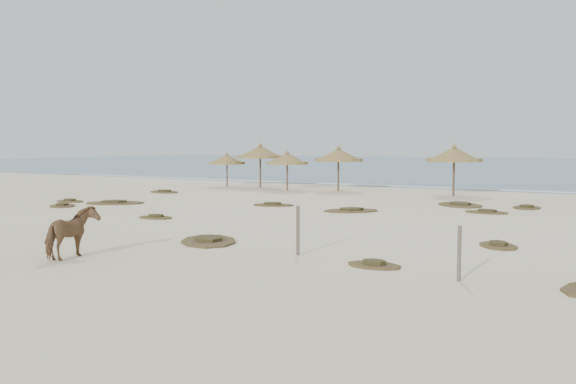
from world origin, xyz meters
name	(u,v)px	position (x,y,z in m)	size (l,w,h in m)	color
ground	(169,231)	(0.00, 0.00, 0.00)	(160.00, 160.00, 0.00)	#F5E4CA
ocean	(556,166)	(0.00, 75.00, 0.00)	(200.00, 100.00, 0.01)	navy
foam_line	(429,188)	(0.00, 26.00, 0.00)	(70.00, 0.60, 0.01)	white
palapa_0	(227,160)	(-12.50, 19.56, 1.89)	(3.09, 3.09, 2.43)	brown
palapa_1	(260,153)	(-9.96, 20.01, 2.40)	(3.56, 3.56, 3.09)	brown
palapa_2	(287,159)	(-6.86, 18.55, 2.01)	(3.07, 3.07, 2.60)	brown
palapa_3	(338,156)	(-3.86, 19.92, 2.25)	(3.86, 3.86, 2.90)	brown
palapa_4	(454,155)	(3.56, 20.10, 2.35)	(4.06, 4.06, 3.03)	brown
horse	(72,233)	(1.43, -5.28, 0.68)	(0.73, 1.60, 1.35)	brown
fence_post_near	(298,230)	(6.20, -1.69, 0.67)	(0.10, 0.10, 1.34)	brown
fence_post_far	(459,253)	(10.91, -2.65, 0.61)	(0.09, 0.09, 1.22)	brown
scrub_0	(63,205)	(-10.37, 3.82, 0.05)	(2.15, 2.11, 0.16)	brown
scrub_1	(115,203)	(-9.39, 6.22, 0.05)	(3.54, 3.22, 0.16)	brown
scrub_2	(156,217)	(-3.11, 2.59, 0.05)	(1.58, 1.05, 0.16)	brown
scrub_3	(351,210)	(2.41, 9.17, 0.05)	(2.93, 2.97, 0.16)	brown
scrub_4	(498,245)	(10.46, 2.58, 0.05)	(1.71, 1.86, 0.16)	brown
scrub_6	(164,192)	(-12.41, 13.05, 0.05)	(2.77, 2.31, 0.16)	brown
scrub_7	(487,212)	(7.71, 11.71, 0.05)	(2.00, 1.38, 0.16)	brown
scrub_8	(70,201)	(-12.06, 5.63, 0.05)	(1.79, 1.24, 0.16)	brown
scrub_9	(209,240)	(2.71, -1.20, 0.05)	(2.98, 3.07, 0.16)	brown
scrub_10	(527,207)	(8.76, 14.74, 0.05)	(1.43, 2.04, 0.16)	brown
scrub_12	(374,265)	(8.64, -2.11, 0.05)	(1.45, 0.99, 0.16)	brown
scrub_13	(273,205)	(-2.01, 9.53, 0.05)	(2.37, 1.92, 0.16)	brown
scrub_15	(460,205)	(5.71, 14.37, 0.05)	(3.40, 3.53, 0.16)	brown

